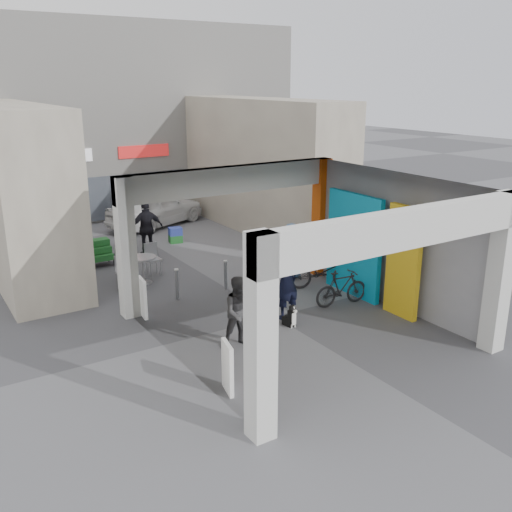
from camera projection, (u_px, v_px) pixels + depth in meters
ground at (275, 317)px, 14.21m from camera, size 90.00×90.00×0.00m
arcade_canopy at (315, 232)px, 13.14m from camera, size 6.40×6.45×6.40m
far_building at (91, 120)px, 24.31m from camera, size 18.00×4.08×8.00m
plaza_bldg_left at (13, 189)px, 17.21m from camera, size 2.00×9.00×5.00m
plaza_bldg_right at (262, 166)px, 21.82m from camera, size 2.00×9.00×5.00m
bollard_left at (177, 284)px, 15.22m from camera, size 0.09×0.09×0.84m
bollard_center at (225, 275)px, 15.98m from camera, size 0.09×0.09×0.82m
bollard_right at (273, 267)px, 16.67m from camera, size 0.09×0.09×0.84m
advert_board_near at (228, 367)px, 10.66m from camera, size 0.21×0.55×1.00m
advert_board_far at (143, 297)px, 14.08m from camera, size 0.15×0.56×1.00m
cafe_set at (136, 270)px, 16.65m from camera, size 1.58×1.28×0.96m
produce_stand at (95, 256)px, 17.96m from camera, size 1.25×0.67×0.82m
crate_stack at (175, 235)px, 20.59m from camera, size 0.50×0.42×0.56m
border_collie at (291, 317)px, 13.60m from camera, size 0.21×0.42×0.58m
man_with_dog at (287, 281)px, 13.89m from camera, size 0.74×0.53×1.91m
man_back_turned at (240, 312)px, 12.42m from camera, size 0.88×0.74×1.61m
man_elderly at (292, 251)px, 16.79m from camera, size 0.94×0.77×1.67m
man_crates at (147, 228)px, 18.86m from camera, size 1.13×0.51×1.89m
bicycle_front at (322, 271)px, 16.04m from camera, size 2.00×1.46×1.00m
bicycle_rear at (342, 288)px, 14.82m from camera, size 1.58×0.61×0.93m
white_van at (156, 208)px, 22.87m from camera, size 4.59×3.22×1.45m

